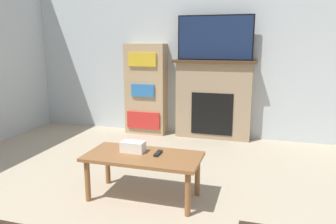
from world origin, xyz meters
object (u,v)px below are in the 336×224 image
(tv, at_px, (215,38))
(coffee_table, at_px, (143,161))
(fireplace, at_px, (213,100))
(bookshelf, at_px, (146,89))

(tv, bearing_deg, coffee_table, -98.29)
(coffee_table, bearing_deg, fireplace, 81.79)
(fireplace, relative_size, tv, 1.11)
(bookshelf, bearing_deg, tv, 0.15)
(fireplace, bearing_deg, tv, -90.00)
(fireplace, bearing_deg, coffee_table, -98.21)
(tv, xyz_separation_m, coffee_table, (-0.31, -2.12, -1.12))
(tv, height_order, bookshelf, tv)
(fireplace, height_order, bookshelf, bookshelf)
(tv, distance_m, coffee_table, 2.41)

